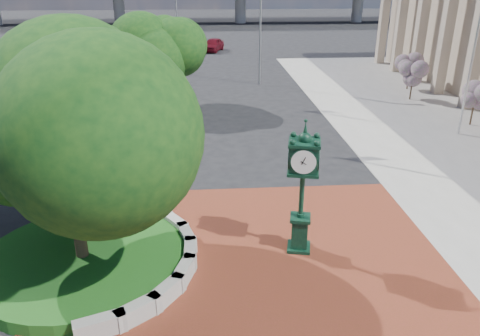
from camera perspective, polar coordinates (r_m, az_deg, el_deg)
name	(u,v)px	position (r m, az deg, el deg)	size (l,w,h in m)	color
ground	(249,259)	(14.73, 1.11, -11.03)	(200.00, 200.00, 0.00)	black
plaza	(252,278)	(13.91, 1.50, -13.26)	(12.00, 12.00, 0.04)	brown
planter_wall	(160,255)	(14.62, -9.69, -10.44)	(2.96, 6.77, 0.54)	#9E9B93
grass_bed	(84,260)	(15.07, -18.53, -10.63)	(6.10, 6.10, 0.40)	#174413
tree_planter	(67,151)	(13.52, -20.39, 1.98)	(5.20, 5.20, 6.33)	#38281C
tree_street	(160,56)	(30.70, -9.73, 13.28)	(4.40, 4.40, 5.45)	#38281C
post_clock	(302,183)	(14.17, 7.61, -1.80)	(1.04, 1.04, 4.28)	black
parked_car	(213,45)	(53.10, -3.30, 14.77)	(1.64, 4.07, 1.39)	#5A0C17
flagpole_b	(477,34)	(27.05, 26.95, 14.37)	(1.61, 0.22, 10.35)	silver
street_lamp_near	(263,15)	(36.41, 2.86, 18.09)	(1.92, 0.76, 8.80)	slate
shrub_near	(475,98)	(29.73, 26.74, 7.61)	(1.20, 1.20, 2.20)	#38281C
shrub_mid	(413,77)	(34.25, 20.33, 10.39)	(1.20, 1.20, 2.20)	#38281C
shrub_far	(410,68)	(37.35, 19.99, 11.38)	(1.20, 1.20, 2.20)	#38281C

